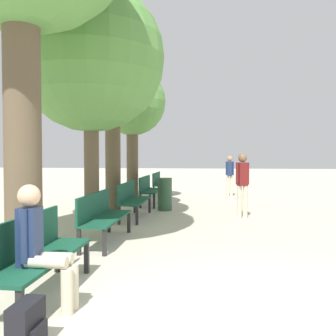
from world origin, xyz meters
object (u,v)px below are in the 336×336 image
(backpack, at_px, (27,328))
(pedestrian_mid, at_px, (242,181))
(tree_row_3, at_px, (132,104))
(tree_row_1, at_px, (91,59))
(bench_row_1, at_px, (102,214))
(bench_row_4, at_px, (160,182))
(bench_row_0, at_px, (34,250))
(tree_row_2, at_px, (113,79))
(person_seated, at_px, (41,244))
(pedestrian_near, at_px, (230,173))
(bench_row_3, at_px, (149,188))
(bench_row_2, at_px, (132,197))
(trash_bin, at_px, (165,194))

(backpack, bearing_deg, pedestrian_mid, 71.31)
(tree_row_3, relative_size, pedestrian_mid, 2.81)
(tree_row_1, height_order, tree_row_3, tree_row_1)
(backpack, bearing_deg, bench_row_1, 97.59)
(bench_row_1, bearing_deg, bench_row_4, 90.00)
(bench_row_0, relative_size, tree_row_2, 0.37)
(person_seated, xyz_separation_m, pedestrian_near, (2.48, 10.93, 0.20))
(bench_row_4, distance_m, tree_row_3, 3.40)
(bench_row_1, distance_m, pedestrian_mid, 4.05)
(tree_row_3, distance_m, backpack, 10.56)
(bench_row_0, distance_m, backpack, 1.30)
(bench_row_4, relative_size, pedestrian_near, 1.20)
(tree_row_2, bearing_deg, bench_row_3, 66.67)
(bench_row_4, height_order, backpack, bench_row_4)
(tree_row_2, bearing_deg, bench_row_2, -52.18)
(backpack, xyz_separation_m, pedestrian_near, (2.21, 11.75, 0.69))
(tree_row_2, distance_m, backpack, 8.26)
(tree_row_1, xyz_separation_m, person_seated, (0.98, -4.67, -3.09))
(bench_row_0, distance_m, pedestrian_near, 10.94)
(tree_row_1, relative_size, trash_bin, 5.87)
(bench_row_0, xyz_separation_m, bench_row_4, (0.00, 10.56, 0.00))
(bench_row_4, bearing_deg, pedestrian_near, 0.61)
(bench_row_2, distance_m, trash_bin, 1.56)
(backpack, bearing_deg, bench_row_0, 113.68)
(tree_row_3, bearing_deg, bench_row_2, -78.40)
(tree_row_3, height_order, person_seated, tree_row_3)
(bench_row_2, relative_size, trash_bin, 2.01)
(backpack, bearing_deg, bench_row_2, 94.49)
(pedestrian_mid, xyz_separation_m, trash_bin, (-2.11, 1.13, -0.47))
(bench_row_2, bearing_deg, bench_row_1, -90.00)
(trash_bin, bearing_deg, pedestrian_mid, -28.22)
(bench_row_3, bearing_deg, person_seated, -88.31)
(bench_row_2, distance_m, bench_row_4, 5.28)
(bench_row_4, xyz_separation_m, tree_row_3, (-0.73, -1.72, 2.84))
(tree_row_2, xyz_separation_m, backpack, (1.24, -7.38, -3.50))
(tree_row_3, bearing_deg, tree_row_2, -90.00)
(bench_row_1, distance_m, tree_row_3, 6.87)
(person_seated, height_order, pedestrian_near, pedestrian_near)
(bench_row_3, bearing_deg, tree_row_2, -113.33)
(tree_row_2, height_order, trash_bin, tree_row_2)
(tree_row_3, distance_m, pedestrian_mid, 5.39)
(tree_row_2, bearing_deg, bench_row_0, -83.29)
(bench_row_1, height_order, trash_bin, trash_bin)
(bench_row_2, bearing_deg, bench_row_4, 90.00)
(bench_row_3, bearing_deg, bench_row_4, 90.00)
(bench_row_1, bearing_deg, person_seated, -85.33)
(tree_row_1, height_order, person_seated, tree_row_1)
(bench_row_0, bearing_deg, bench_row_1, 90.00)
(person_seated, bearing_deg, tree_row_2, 98.45)
(pedestrian_mid, bearing_deg, tree_row_1, -160.67)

